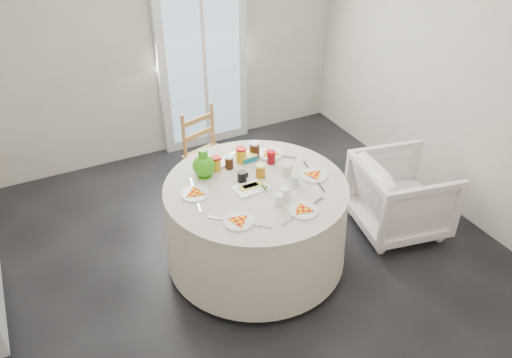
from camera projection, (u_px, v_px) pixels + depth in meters
name	position (u px, v px, depth m)	size (l,w,h in m)	color
floor	(251.00, 251.00, 4.26)	(4.00, 4.00, 0.00)	black
wall_back	(162.00, 35.00, 5.03)	(4.00, 0.02, 2.60)	#BCB5A3
wall_right	(458.00, 68.00, 4.29)	(0.02, 4.00, 2.60)	#BCB5A3
glass_door	(203.00, 55.00, 5.28)	(1.00, 0.08, 2.10)	silver
table	(256.00, 223.00, 3.99)	(1.45, 1.45, 0.73)	beige
wooden_chair	(210.00, 153.00, 4.71)	(0.40, 0.38, 0.89)	#AF7A3D
armchair	(402.00, 191.00, 4.33)	(0.73, 0.69, 0.76)	white
place_settings	(256.00, 182.00, 3.77)	(1.14, 1.14, 0.02)	white
jar_cluster	(243.00, 158.00, 3.96)	(0.50, 0.25, 0.15)	#A77217
butter_tub	(248.00, 156.00, 4.07)	(0.13, 0.10, 0.05)	#087885
green_pitcher	(204.00, 162.00, 3.82)	(0.18, 0.18, 0.23)	#37A112
cheese_platter	(252.00, 185.00, 3.73)	(0.26, 0.17, 0.03)	silver
mugs_glasses	(270.00, 175.00, 3.78)	(0.55, 0.55, 0.10)	#AEAEAE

